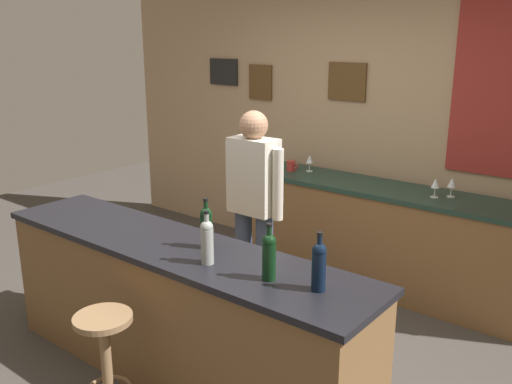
{
  "coord_description": "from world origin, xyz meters",
  "views": [
    {
      "loc": [
        2.36,
        -2.56,
        2.15
      ],
      "look_at": [
        -0.04,
        0.45,
        1.05
      ],
      "focal_mm": 39.22,
      "sensor_mm": 36.0,
      "label": 1
    }
  ],
  "objects_px": {
    "bartender": "(254,202)",
    "wine_bottle_b": "(207,240)",
    "wine_bottle_a": "(206,226)",
    "wine_glass_c": "(452,183)",
    "wine_bottle_c": "(269,255)",
    "wine_glass_a": "(310,160)",
    "bar_stool": "(106,352)",
    "wine_bottle_d": "(319,265)",
    "wine_glass_b": "(435,184)",
    "coffee_mug": "(291,166)"
  },
  "relations": [
    {
      "from": "bartender",
      "to": "wine_bottle_b",
      "type": "xyz_separation_m",
      "value": [
        0.49,
        -1.02,
        0.12
      ]
    },
    {
      "from": "wine_bottle_a",
      "to": "wine_glass_c",
      "type": "relative_size",
      "value": 1.97
    },
    {
      "from": "wine_bottle_c",
      "to": "wine_glass_a",
      "type": "distance_m",
      "value": 2.47
    },
    {
      "from": "wine_bottle_b",
      "to": "bar_stool",
      "type": "bearing_deg",
      "value": -125.92
    },
    {
      "from": "wine_bottle_d",
      "to": "wine_bottle_a",
      "type": "bearing_deg",
      "value": 174.98
    },
    {
      "from": "wine_glass_b",
      "to": "wine_bottle_b",
      "type": "bearing_deg",
      "value": -102.45
    },
    {
      "from": "wine_bottle_d",
      "to": "wine_glass_c",
      "type": "relative_size",
      "value": 1.97
    },
    {
      "from": "bartender",
      "to": "wine_glass_b",
      "type": "xyz_separation_m",
      "value": [
        0.95,
        1.09,
        0.07
      ]
    },
    {
      "from": "wine_bottle_b",
      "to": "wine_glass_b",
      "type": "xyz_separation_m",
      "value": [
        0.47,
        2.11,
        -0.05
      ]
    },
    {
      "from": "wine_bottle_b",
      "to": "wine_glass_c",
      "type": "distance_m",
      "value": 2.27
    },
    {
      "from": "bartender",
      "to": "wine_glass_a",
      "type": "distance_m",
      "value": 1.24
    },
    {
      "from": "wine_bottle_a",
      "to": "wine_bottle_d",
      "type": "relative_size",
      "value": 1.0
    },
    {
      "from": "wine_bottle_b",
      "to": "wine_glass_c",
      "type": "relative_size",
      "value": 1.97
    },
    {
      "from": "bartender",
      "to": "wine_bottle_a",
      "type": "height_order",
      "value": "bartender"
    },
    {
      "from": "wine_bottle_b",
      "to": "wine_glass_a",
      "type": "xyz_separation_m",
      "value": [
        -0.78,
        2.22,
        -0.05
      ]
    },
    {
      "from": "wine_bottle_d",
      "to": "coffee_mug",
      "type": "xyz_separation_m",
      "value": [
        -1.59,
        2.03,
        -0.11
      ]
    },
    {
      "from": "bar_stool",
      "to": "coffee_mug",
      "type": "bearing_deg",
      "value": 102.75
    },
    {
      "from": "bartender",
      "to": "wine_bottle_b",
      "type": "distance_m",
      "value": 1.14
    },
    {
      "from": "bartender",
      "to": "wine_bottle_a",
      "type": "distance_m",
      "value": 0.92
    },
    {
      "from": "wine_bottle_d",
      "to": "wine_bottle_b",
      "type": "bearing_deg",
      "value": -171.68
    },
    {
      "from": "wine_glass_c",
      "to": "wine_glass_b",
      "type": "bearing_deg",
      "value": -135.83
    },
    {
      "from": "wine_glass_a",
      "to": "wine_glass_c",
      "type": "bearing_deg",
      "value": -0.74
    },
    {
      "from": "wine_glass_b",
      "to": "wine_bottle_d",
      "type": "bearing_deg",
      "value": -84.46
    },
    {
      "from": "wine_bottle_d",
      "to": "wine_glass_c",
      "type": "distance_m",
      "value": 2.11
    },
    {
      "from": "wine_bottle_c",
      "to": "wine_glass_a",
      "type": "xyz_separation_m",
      "value": [
        -1.17,
        2.17,
        -0.05
      ]
    },
    {
      "from": "wine_bottle_d",
      "to": "wine_glass_a",
      "type": "relative_size",
      "value": 1.97
    },
    {
      "from": "bartender",
      "to": "wine_glass_a",
      "type": "relative_size",
      "value": 10.45
    },
    {
      "from": "bar_stool",
      "to": "wine_bottle_c",
      "type": "relative_size",
      "value": 2.22
    },
    {
      "from": "wine_bottle_b",
      "to": "wine_glass_a",
      "type": "bearing_deg",
      "value": 109.42
    },
    {
      "from": "bar_stool",
      "to": "wine_bottle_b",
      "type": "height_order",
      "value": "wine_bottle_b"
    },
    {
      "from": "bartender",
      "to": "wine_bottle_d",
      "type": "height_order",
      "value": "bartender"
    },
    {
      "from": "wine_bottle_b",
      "to": "wine_glass_b",
      "type": "bearing_deg",
      "value": 77.55
    },
    {
      "from": "wine_bottle_a",
      "to": "wine_bottle_b",
      "type": "xyz_separation_m",
      "value": [
        0.17,
        -0.17,
        0.0
      ]
    },
    {
      "from": "bar_stool",
      "to": "wine_bottle_d",
      "type": "xyz_separation_m",
      "value": [
        1.0,
        0.57,
        0.6
      ]
    },
    {
      "from": "wine_bottle_b",
      "to": "wine_bottle_c",
      "type": "bearing_deg",
      "value": 6.5
    },
    {
      "from": "wine_bottle_d",
      "to": "wine_glass_c",
      "type": "height_order",
      "value": "wine_bottle_d"
    },
    {
      "from": "wine_bottle_b",
      "to": "wine_glass_a",
      "type": "distance_m",
      "value": 2.35
    },
    {
      "from": "bartender",
      "to": "wine_bottle_a",
      "type": "relative_size",
      "value": 5.29
    },
    {
      "from": "bar_stool",
      "to": "wine_glass_b",
      "type": "bearing_deg",
      "value": 72.64
    },
    {
      "from": "wine_bottle_a",
      "to": "bar_stool",
      "type": "bearing_deg",
      "value": -105.34
    },
    {
      "from": "wine_glass_c",
      "to": "wine_glass_a",
      "type": "bearing_deg",
      "value": 179.26
    },
    {
      "from": "bar_stool",
      "to": "wine_bottle_c",
      "type": "distance_m",
      "value": 1.08
    },
    {
      "from": "wine_glass_b",
      "to": "coffee_mug",
      "type": "distance_m",
      "value": 1.4
    },
    {
      "from": "wine_glass_b",
      "to": "coffee_mug",
      "type": "height_order",
      "value": "wine_glass_b"
    },
    {
      "from": "bar_stool",
      "to": "wine_glass_c",
      "type": "xyz_separation_m",
      "value": [
        0.9,
        2.67,
        0.55
      ]
    },
    {
      "from": "bar_stool",
      "to": "wine_bottle_b",
      "type": "xyz_separation_m",
      "value": [
        0.34,
        0.47,
        0.6
      ]
    },
    {
      "from": "wine_bottle_a",
      "to": "wine_glass_b",
      "type": "height_order",
      "value": "wine_bottle_a"
    },
    {
      "from": "wine_bottle_d",
      "to": "wine_glass_a",
      "type": "distance_m",
      "value": 2.57
    },
    {
      "from": "bartender",
      "to": "wine_glass_c",
      "type": "height_order",
      "value": "bartender"
    },
    {
      "from": "wine_bottle_a",
      "to": "wine_bottle_c",
      "type": "xyz_separation_m",
      "value": [
        0.56,
        -0.12,
        0.0
      ]
    }
  ]
}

